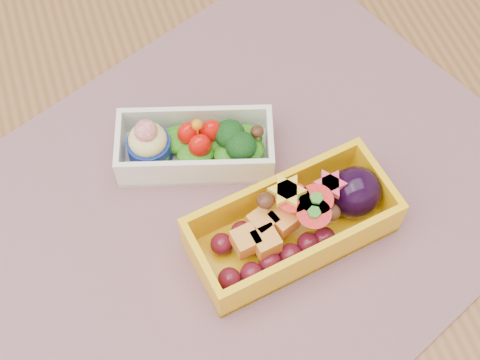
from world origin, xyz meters
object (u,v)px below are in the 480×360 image
object	(u,v)px
placemat	(234,206)
bento_yellow	(296,223)
bento_white	(194,146)
table	(265,227)

from	to	relation	value
placemat	bento_yellow	xyz separation A→B (m)	(0.04, -0.05, 0.03)
bento_white	bento_yellow	world-z (taller)	same
bento_white	placemat	bearing A→B (deg)	-55.74
table	placemat	distance (m)	0.11
placemat	bento_yellow	world-z (taller)	bento_yellow
table	placemat	bearing A→B (deg)	-163.08
placemat	bento_white	world-z (taller)	bento_white
table	placemat	xyz separation A→B (m)	(-0.04, -0.01, 0.10)
bento_white	bento_yellow	size ratio (longest dim) A/B	0.83
table	bento_yellow	bearing A→B (deg)	-86.54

